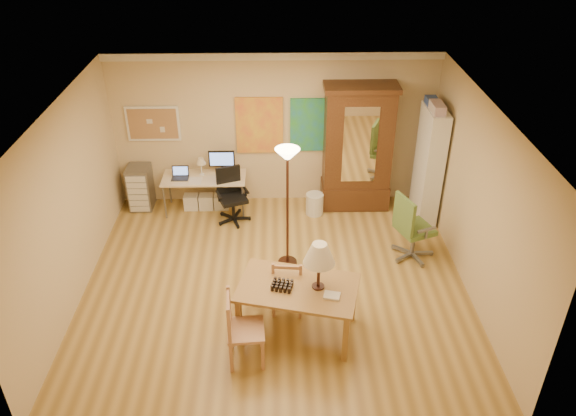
{
  "coord_description": "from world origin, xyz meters",
  "views": [
    {
      "loc": [
        0.04,
        -6.43,
        5.2
      ],
      "look_at": [
        0.19,
        0.3,
        1.11
      ],
      "focal_mm": 35.0,
      "sensor_mm": 36.0,
      "label": 1
    }
  ],
  "objects_px": {
    "armoire": "(357,156)",
    "bookshelf": "(429,166)",
    "computer_desk": "(207,189)",
    "office_chair_green": "(411,241)",
    "office_chair_black": "(233,207)",
    "dining_table": "(305,278)"
  },
  "relations": [
    {
      "from": "armoire",
      "to": "bookshelf",
      "type": "xyz_separation_m",
      "value": [
        1.13,
        -0.44,
        0.02
      ]
    },
    {
      "from": "office_chair_green",
      "to": "armoire",
      "type": "distance_m",
      "value": 1.87
    },
    {
      "from": "computer_desk",
      "to": "office_chair_black",
      "type": "relative_size",
      "value": 1.51
    },
    {
      "from": "armoire",
      "to": "bookshelf",
      "type": "distance_m",
      "value": 1.22
    },
    {
      "from": "armoire",
      "to": "bookshelf",
      "type": "relative_size",
      "value": 1.13
    },
    {
      "from": "computer_desk",
      "to": "bookshelf",
      "type": "distance_m",
      "value": 3.8
    },
    {
      "from": "office_chair_black",
      "to": "bookshelf",
      "type": "bearing_deg",
      "value": 0.43
    },
    {
      "from": "computer_desk",
      "to": "office_chair_green",
      "type": "distance_m",
      "value": 3.62
    },
    {
      "from": "office_chair_green",
      "to": "armoire",
      "type": "height_order",
      "value": "armoire"
    },
    {
      "from": "dining_table",
      "to": "bookshelf",
      "type": "bearing_deg",
      "value": 51.94
    },
    {
      "from": "computer_desk",
      "to": "armoire",
      "type": "bearing_deg",
      "value": 1.89
    },
    {
      "from": "dining_table",
      "to": "office_chair_green",
      "type": "height_order",
      "value": "dining_table"
    },
    {
      "from": "dining_table",
      "to": "bookshelf",
      "type": "distance_m",
      "value": 3.53
    },
    {
      "from": "computer_desk",
      "to": "office_chair_green",
      "type": "bearing_deg",
      "value": -24.81
    },
    {
      "from": "office_chair_black",
      "to": "armoire",
      "type": "distance_m",
      "value": 2.3
    },
    {
      "from": "office_chair_green",
      "to": "bookshelf",
      "type": "relative_size",
      "value": 0.55
    },
    {
      "from": "armoire",
      "to": "computer_desk",
      "type": "bearing_deg",
      "value": -178.11
    },
    {
      "from": "computer_desk",
      "to": "bookshelf",
      "type": "height_order",
      "value": "bookshelf"
    },
    {
      "from": "office_chair_black",
      "to": "office_chair_green",
      "type": "xyz_separation_m",
      "value": [
        2.82,
        -1.14,
        0.04
      ]
    },
    {
      "from": "bookshelf",
      "to": "dining_table",
      "type": "bearing_deg",
      "value": -128.06
    },
    {
      "from": "computer_desk",
      "to": "office_chair_green",
      "type": "xyz_separation_m",
      "value": [
        3.29,
        -1.52,
        -0.1
      ]
    },
    {
      "from": "computer_desk",
      "to": "office_chair_black",
      "type": "height_order",
      "value": "computer_desk"
    }
  ]
}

